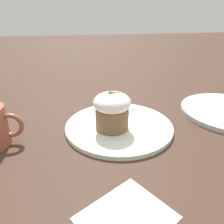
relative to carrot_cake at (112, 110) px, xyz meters
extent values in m
plane|color=#3D281E|center=(0.02, 0.01, -0.05)|extent=(4.00, 4.00, 0.00)
cylinder|color=silver|center=(0.02, 0.01, -0.05)|extent=(0.25, 0.25, 0.01)
cylinder|color=brown|center=(0.00, 0.00, -0.02)|extent=(0.07, 0.07, 0.05)
ellipsoid|color=white|center=(0.00, 0.00, 0.02)|extent=(0.08, 0.08, 0.04)
cone|color=orange|center=(0.01, 0.00, 0.04)|extent=(0.02, 0.01, 0.01)
sphere|color=green|center=(0.00, 0.00, 0.04)|extent=(0.01, 0.01, 0.01)
cube|color=silver|center=(0.05, 0.06, -0.04)|extent=(0.05, 0.06, 0.00)
ellipsoid|color=silver|center=(0.02, 0.03, -0.04)|extent=(0.05, 0.05, 0.01)
torus|color=#9E563D|center=(-0.21, -0.01, -0.01)|extent=(0.05, 0.01, 0.05)
cube|color=white|center=(-0.02, -0.23, -0.05)|extent=(0.15, 0.14, 0.00)
camera|label=1|loc=(-0.07, -0.43, 0.20)|focal=35.00mm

